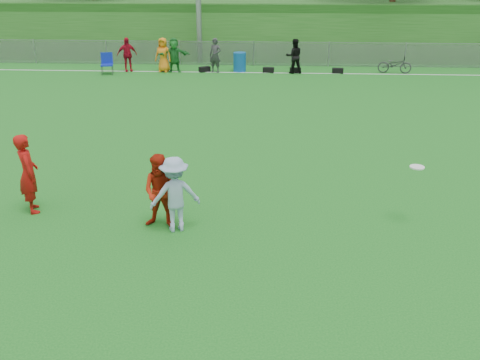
# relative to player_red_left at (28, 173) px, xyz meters

# --- Properties ---
(ground) EXTENTS (120.00, 120.00, 0.00)m
(ground) POSITION_rel_player_red_left_xyz_m (4.35, -1.67, -0.91)
(ground) COLOR #135C1A
(ground) RESTS_ON ground
(sideline_far) EXTENTS (60.00, 0.10, 0.01)m
(sideline_far) POSITION_rel_player_red_left_xyz_m (4.35, 16.33, -0.90)
(sideline_far) COLOR white
(sideline_far) RESTS_ON ground
(fence) EXTENTS (58.00, 0.06, 1.30)m
(fence) POSITION_rel_player_red_left_xyz_m (4.35, 18.33, -0.26)
(fence) COLOR gray
(fence) RESTS_ON ground
(berm) EXTENTS (120.00, 18.00, 3.00)m
(berm) POSITION_rel_player_red_left_xyz_m (4.35, 29.33, 0.59)
(berm) COLOR #194D15
(berm) RESTS_ON ground
(spectator_row) EXTENTS (9.42, 0.77, 1.69)m
(spectator_row) POSITION_rel_player_red_left_xyz_m (1.44, 16.33, -0.06)
(spectator_row) COLOR #AC0B20
(spectator_row) RESTS_ON ground
(gear_bags) EXTENTS (7.32, 0.56, 0.26)m
(gear_bags) POSITION_rel_player_red_left_xyz_m (5.57, 16.43, -0.78)
(gear_bags) COLOR black
(gear_bags) RESTS_ON ground
(player_red_left) EXTENTS (0.71, 0.79, 1.81)m
(player_red_left) POSITION_rel_player_red_left_xyz_m (0.00, 0.00, 0.00)
(player_red_left) COLOR #A70E0B
(player_red_left) RESTS_ON ground
(player_red_center) EXTENTS (0.85, 0.70, 1.62)m
(player_red_center) POSITION_rel_player_red_left_xyz_m (3.09, -0.60, -0.10)
(player_red_center) COLOR #A81F0B
(player_red_center) RESTS_ON ground
(player_blue) EXTENTS (1.19, 0.91, 1.62)m
(player_blue) POSITION_rel_player_red_left_xyz_m (3.40, -0.73, -0.10)
(player_blue) COLOR #90AAC8
(player_blue) RESTS_ON ground
(frisbee) EXTENTS (0.31, 0.31, 0.03)m
(frisbee) POSITION_rel_player_red_left_xyz_m (8.40, -0.11, 0.38)
(frisbee) COLOR silver
(frisbee) RESTS_ON ground
(recycling_bin) EXTENTS (0.77, 0.77, 0.96)m
(recycling_bin) POSITION_rel_player_red_left_xyz_m (3.71, 16.64, -0.43)
(recycling_bin) COLOR #0E4B99
(recycling_bin) RESTS_ON ground
(camp_chair) EXTENTS (0.68, 0.69, 1.03)m
(camp_chair) POSITION_rel_player_red_left_xyz_m (-2.83, 15.56, -0.60)
(camp_chair) COLOR #0F23A8
(camp_chair) RESTS_ON ground
(bicycle) EXTENTS (1.70, 0.76, 0.86)m
(bicycle) POSITION_rel_player_red_left_xyz_m (11.50, 16.65, -0.47)
(bicycle) COLOR #2A2A2C
(bicycle) RESTS_ON ground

